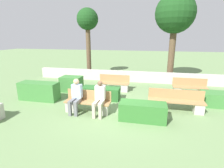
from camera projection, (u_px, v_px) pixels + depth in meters
ground_plane at (117, 108)px, 7.32m from camera, size 60.00×60.00×0.00m
perimeter_wall at (130, 76)px, 11.54m from camera, size 12.76×0.30×0.69m
bench_front at (88, 104)px, 6.90m from camera, size 1.81×0.48×0.85m
bench_left_side at (114, 85)px, 9.64m from camera, size 1.69×0.49×0.85m
bench_right_side at (176, 103)px, 6.99m from camera, size 2.17×0.48×0.85m
bench_back at (190, 89)px, 8.87m from camera, size 1.66×0.49×0.85m
person_seated_man at (76, 94)px, 6.74m from camera, size 0.38×0.63×1.34m
person_seated_woman at (99, 97)px, 6.55m from camera, size 0.38×0.63×1.31m
hedge_block_near_left at (101, 93)px, 8.34m from camera, size 1.79×0.63×0.58m
hedge_block_near_right at (216, 99)px, 7.51m from camera, size 1.19×0.78×0.60m
hedge_block_mid_left at (143, 111)px, 6.23m from camera, size 1.64×0.67×0.65m
hedge_block_mid_right at (39, 91)px, 8.21m from camera, size 1.85×0.65×0.84m
hedge_block_far_left at (72, 84)px, 9.52m from camera, size 1.11×0.76×0.81m
tree_leftmost at (88, 22)px, 12.35m from camera, size 1.52×1.52×4.84m
tree_center_left at (175, 15)px, 11.09m from camera, size 2.52×2.52×5.58m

